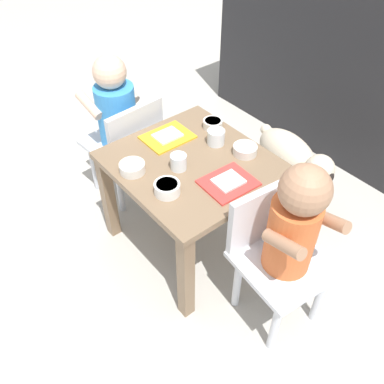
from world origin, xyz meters
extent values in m
plane|color=#B2ADA3|center=(0.00, 0.00, 0.00)|extent=(7.00, 7.00, 0.00)
cube|color=#232326|center=(0.00, 1.06, 0.44)|extent=(1.66, 0.33, 0.89)
cube|color=#7A6047|center=(0.00, 0.00, 0.41)|extent=(0.56, 0.52, 0.03)
cube|color=#7A6047|center=(-0.25, -0.23, 0.20)|extent=(0.04, 0.04, 0.40)
cube|color=#7A6047|center=(0.25, -0.23, 0.20)|extent=(0.04, 0.04, 0.40)
cube|color=#7A6047|center=(-0.25, 0.23, 0.20)|extent=(0.04, 0.04, 0.40)
cube|color=#7A6047|center=(0.25, 0.23, 0.20)|extent=(0.04, 0.04, 0.40)
cube|color=silver|center=(-0.45, -0.04, 0.27)|extent=(0.30, 0.30, 0.02)
cube|color=silver|center=(-0.32, -0.03, 0.39)|extent=(0.04, 0.27, 0.22)
cylinder|color=#388CD8|center=(-0.45, -0.04, 0.41)|extent=(0.16, 0.16, 0.26)
sphere|color=beige|center=(-0.46, -0.04, 0.60)|extent=(0.13, 0.13, 0.13)
cylinder|color=silver|center=(-0.56, 0.05, 0.13)|extent=(0.03, 0.03, 0.27)
cylinder|color=silver|center=(-0.54, -0.14, 0.13)|extent=(0.03, 0.03, 0.27)
cylinder|color=silver|center=(-0.36, 0.07, 0.13)|extent=(0.03, 0.03, 0.27)
cylinder|color=silver|center=(-0.34, -0.13, 0.13)|extent=(0.03, 0.03, 0.27)
cylinder|color=beige|center=(-0.51, 0.05, 0.48)|extent=(0.15, 0.05, 0.09)
cylinder|color=beige|center=(-0.49, -0.13, 0.48)|extent=(0.15, 0.05, 0.09)
cube|color=silver|center=(0.45, 0.02, 0.27)|extent=(0.31, 0.31, 0.02)
cube|color=silver|center=(0.32, 0.03, 0.39)|extent=(0.05, 0.27, 0.22)
cylinder|color=#D86633|center=(0.45, 0.02, 0.41)|extent=(0.15, 0.15, 0.26)
sphere|color=#A87A5B|center=(0.46, 0.02, 0.61)|extent=(0.15, 0.15, 0.15)
cylinder|color=silver|center=(0.54, -0.09, 0.13)|extent=(0.03, 0.03, 0.27)
cylinder|color=silver|center=(0.56, 0.11, 0.13)|extent=(0.03, 0.03, 0.27)
cylinder|color=silver|center=(0.34, -0.07, 0.13)|extent=(0.03, 0.03, 0.27)
cylinder|color=silver|center=(0.36, 0.13, 0.13)|extent=(0.03, 0.03, 0.27)
cylinder|color=#A87A5B|center=(0.49, -0.07, 0.48)|extent=(0.15, 0.06, 0.09)
cylinder|color=#A87A5B|center=(0.51, 0.10, 0.48)|extent=(0.15, 0.06, 0.09)
ellipsoid|color=beige|center=(0.03, 0.52, 0.23)|extent=(0.35, 0.22, 0.18)
sphere|color=beige|center=(0.22, 0.49, 0.27)|extent=(0.13, 0.13, 0.13)
sphere|color=black|center=(0.26, 0.49, 0.27)|extent=(0.06, 0.06, 0.06)
torus|color=green|center=(0.18, 0.50, 0.26)|extent=(0.05, 0.11, 0.11)
sphere|color=beige|center=(-0.13, 0.54, 0.26)|extent=(0.05, 0.05, 0.05)
cylinder|color=beige|center=(0.11, 0.46, 0.07)|extent=(0.04, 0.04, 0.15)
cylinder|color=beige|center=(0.13, 0.56, 0.07)|extent=(0.04, 0.04, 0.15)
cylinder|color=beige|center=(-0.07, 0.49, 0.07)|extent=(0.04, 0.04, 0.15)
cylinder|color=beige|center=(-0.05, 0.58, 0.07)|extent=(0.04, 0.04, 0.15)
cube|color=gold|center=(-0.17, 0.02, 0.43)|extent=(0.14, 0.18, 0.01)
cube|color=white|center=(-0.17, 0.02, 0.44)|extent=(0.08, 0.10, 0.01)
cube|color=red|center=(0.17, 0.02, 0.43)|extent=(0.15, 0.18, 0.01)
cube|color=white|center=(0.17, 0.02, 0.44)|extent=(0.09, 0.10, 0.01)
cylinder|color=white|center=(0.00, -0.06, 0.45)|extent=(0.06, 0.06, 0.06)
cylinder|color=silver|center=(0.00, -0.06, 0.44)|extent=(0.05, 0.05, 0.04)
cylinder|color=white|center=(-0.03, 0.14, 0.46)|extent=(0.07, 0.07, 0.06)
cylinder|color=silver|center=(-0.03, 0.14, 0.44)|extent=(0.06, 0.06, 0.03)
cylinder|color=silver|center=(-0.12, 0.20, 0.44)|extent=(0.08, 0.08, 0.03)
cylinder|color=#D84C33|center=(-0.12, 0.20, 0.46)|extent=(0.06, 0.06, 0.01)
cylinder|color=white|center=(0.08, -0.17, 0.45)|extent=(0.09, 0.09, 0.04)
cylinder|color=#4C8C33|center=(0.08, -0.17, 0.46)|extent=(0.07, 0.07, 0.01)
cylinder|color=silver|center=(0.09, 0.18, 0.44)|extent=(0.09, 0.09, 0.03)
cylinder|color=#4C8C33|center=(0.09, 0.18, 0.46)|extent=(0.07, 0.07, 0.01)
cylinder|color=silver|center=(-0.09, -0.20, 0.44)|extent=(0.09, 0.09, 0.03)
cylinder|color=#4C8C33|center=(-0.09, -0.20, 0.46)|extent=(0.07, 0.07, 0.01)
camera|label=1|loc=(0.91, -0.74, 1.36)|focal=39.02mm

